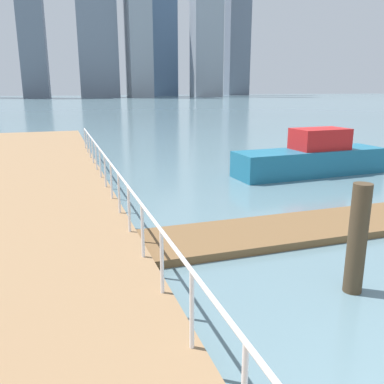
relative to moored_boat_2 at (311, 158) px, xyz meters
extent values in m
plane|color=slate|center=(-5.45, 7.13, -0.70)|extent=(300.00, 300.00, 0.00)
cube|color=brown|center=(-2.93, -5.89, -0.61)|extent=(12.04, 2.00, 0.18)
cylinder|color=white|center=(-8.60, -10.02, 0.23)|extent=(0.06, 0.06, 1.05)
cylinder|color=white|center=(-8.60, -8.54, 0.23)|extent=(0.06, 0.06, 1.05)
cylinder|color=white|center=(-8.60, -7.07, 0.23)|extent=(0.06, 0.06, 1.05)
cylinder|color=white|center=(-8.60, -5.59, 0.23)|extent=(0.06, 0.06, 1.05)
cylinder|color=white|center=(-8.60, -4.11, 0.23)|extent=(0.06, 0.06, 1.05)
cylinder|color=white|center=(-8.60, -2.63, 0.23)|extent=(0.06, 0.06, 1.05)
cylinder|color=white|center=(-8.60, -1.15, 0.23)|extent=(0.06, 0.06, 1.05)
cylinder|color=white|center=(-8.60, 0.32, 0.23)|extent=(0.06, 0.06, 1.05)
cylinder|color=white|center=(-8.60, 1.80, 0.23)|extent=(0.06, 0.06, 1.05)
cylinder|color=white|center=(-8.60, 3.28, 0.23)|extent=(0.06, 0.06, 1.05)
cylinder|color=white|center=(-8.60, 4.76, 0.23)|extent=(0.06, 0.06, 1.05)
cylinder|color=white|center=(-8.60, 6.24, 0.23)|extent=(0.06, 0.06, 1.05)
cylinder|color=white|center=(-8.60, 7.71, 0.23)|extent=(0.06, 0.06, 1.05)
cylinder|color=white|center=(-8.60, -4.11, 0.75)|extent=(0.06, 23.65, 0.06)
cylinder|color=#473826|center=(-5.16, -8.86, 0.30)|extent=(0.33, 0.33, 2.00)
cube|color=#1E6B8C|center=(-0.08, 0.00, -0.17)|extent=(6.61, 1.98, 1.05)
cube|color=red|center=(0.35, 0.02, 0.78)|extent=(2.30, 1.45, 0.86)
cube|color=slate|center=(-14.52, 124.01, 19.68)|extent=(8.01, 8.54, 40.76)
cube|color=#8C939E|center=(17.52, 122.92, 20.44)|extent=(7.31, 10.77, 42.28)
cube|color=slate|center=(28.05, 135.12, 17.53)|extent=(10.98, 8.52, 36.46)
cube|color=#8C939E|center=(41.31, 123.69, 30.17)|extent=(10.09, 7.76, 61.74)
cube|color=slate|center=(61.35, 142.15, 25.71)|extent=(8.86, 6.58, 52.82)
camera|label=1|loc=(-10.01, -14.24, 2.89)|focal=37.93mm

